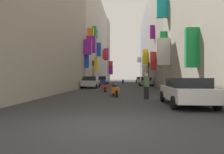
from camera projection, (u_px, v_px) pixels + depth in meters
name	position (u px, v px, depth m)	size (l,w,h in m)	color
ground_plane	(123.00, 85.00, 35.46)	(140.00, 140.00, 0.00)	#2D2D30
building_left_near	(25.00, 5.00, 16.85)	(7.09, 21.41, 15.20)	#9E9384
building_left_mid_a	(73.00, 28.00, 31.62)	(7.26, 8.22, 18.79)	#BCB29E
building_left_mid_b	(90.00, 44.00, 46.23)	(7.17, 21.10, 18.37)	#B2A899
building_left_far	(100.00, 52.00, 62.81)	(7.24, 6.37, 19.27)	#9E9384
building_right_mid_a	(171.00, 27.00, 32.05)	(7.18, 17.95, 19.31)	gray
building_right_mid_b	(154.00, 50.00, 52.87)	(7.20, 23.83, 17.65)	gray
parked_car_white	(186.00, 91.00, 9.89)	(2.00, 4.30, 1.39)	white
parked_car_yellow	(140.00, 80.00, 49.65)	(1.84, 4.37, 1.48)	gold
parked_car_grey	(146.00, 81.00, 31.39)	(2.02, 4.07, 1.37)	slate
parked_car_blue	(103.00, 80.00, 37.42)	(1.85, 4.27, 1.57)	navy
parked_car_silver	(91.00, 82.00, 25.74)	(2.01, 3.98, 1.50)	#B7B7BC
scooter_red	(105.00, 87.00, 19.10)	(0.52, 1.79, 1.13)	red
scooter_orange	(115.00, 90.00, 14.64)	(0.71, 1.94, 1.13)	orange
scooter_blue	(123.00, 82.00, 41.03)	(0.50, 1.83, 1.13)	#2D4CAD
pedestrian_crossing	(146.00, 80.00, 36.09)	(0.46, 0.46, 1.63)	#272727
pedestrian_near_left	(146.00, 86.00, 12.70)	(0.53, 0.53, 1.66)	black
traffic_light_near_corner	(149.00, 70.00, 34.70)	(0.26, 0.34, 4.03)	#2D2D2D
traffic_light_far_corner	(93.00, 69.00, 30.57)	(0.26, 0.34, 3.97)	#2D2D2D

